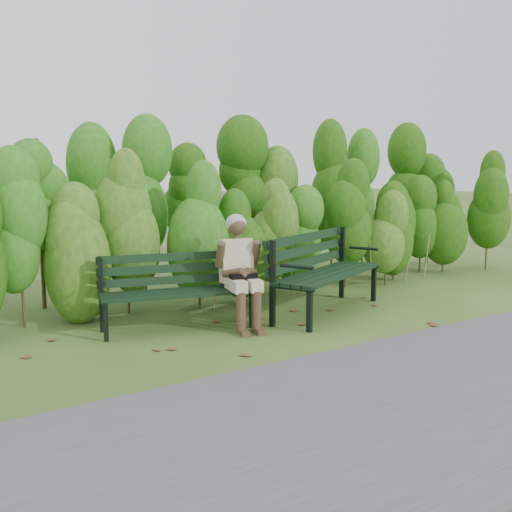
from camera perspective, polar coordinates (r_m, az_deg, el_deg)
ground at (r=6.42m, az=1.76°, el=-7.01°), size 80.00×80.00×0.00m
footpath at (r=4.89m, az=17.38°, el=-12.21°), size 60.00×2.50×0.01m
hedge_band at (r=7.79m, az=-6.25°, el=4.99°), size 11.04×1.67×2.42m
leaf_litter at (r=6.40m, az=0.24°, el=-7.02°), size 5.76×2.22×0.01m
bench_left at (r=6.43m, az=-7.68°, el=-2.73°), size 1.68×0.89×0.80m
bench_right at (r=7.15m, az=6.16°, el=-0.94°), size 1.97×1.31×0.94m
seated_woman at (r=6.42m, az=-1.57°, el=-0.81°), size 0.52×0.76×1.21m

